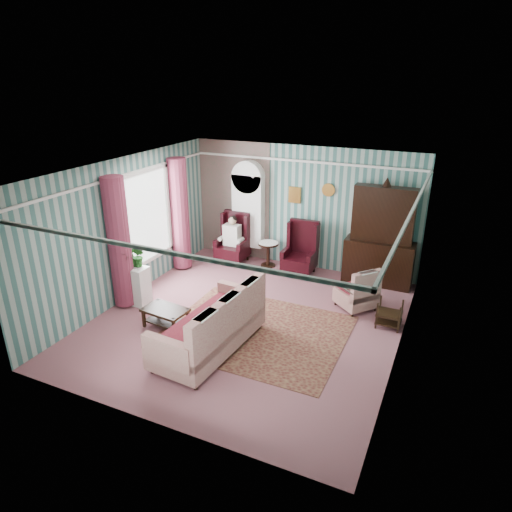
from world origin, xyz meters
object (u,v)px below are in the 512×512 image
at_px(wingback_right, 300,249).
at_px(sofa, 209,322).
at_px(wingback_left, 232,239).
at_px(nest_table, 389,314).
at_px(dresser_hutch, 381,233).
at_px(seated_woman, 232,240).
at_px(floral_armchair, 357,287).
at_px(coffee_table, 166,318).
at_px(round_side_table, 268,254).
at_px(bookcase, 248,216).
at_px(plant_stand, 135,285).

relative_size(wingback_right, sofa, 0.55).
height_order(wingback_left, nest_table, wingback_left).
relative_size(dresser_hutch, wingback_left, 1.89).
bearing_deg(seated_woman, nest_table, -20.85).
bearing_deg(wingback_left, nest_table, -20.85).
relative_size(floral_armchair, coffee_table, 1.12).
distance_m(wingback_right, sofa, 3.60).
distance_m(wingback_right, round_side_table, 0.92).
height_order(bookcase, floral_armchair, bookcase).
distance_m(bookcase, floral_armchair, 3.49).
bearing_deg(coffee_table, dresser_hutch, 48.03).
bearing_deg(bookcase, wingback_left, -122.66).
height_order(round_side_table, nest_table, round_side_table).
bearing_deg(wingback_right, wingback_left, 180.00).
distance_m(round_side_table, nest_table, 3.60).
height_order(round_side_table, plant_stand, plant_stand).
bearing_deg(round_side_table, floral_armchair, -26.82).
bearing_deg(sofa, wingback_left, 25.73).
xyz_separation_m(dresser_hutch, seated_woman, (-3.50, -0.27, -0.59)).
height_order(dresser_hutch, floral_armchair, dresser_hutch).
height_order(plant_stand, coffee_table, plant_stand).
bearing_deg(round_side_table, nest_table, -28.20).
distance_m(plant_stand, floral_armchair, 4.46).
distance_m(wingback_left, round_side_table, 0.97).
relative_size(dresser_hutch, coffee_table, 2.90).
xyz_separation_m(wingback_left, round_side_table, (0.90, 0.15, -0.33)).
bearing_deg(bookcase, dresser_hutch, -2.11).
relative_size(seated_woman, sofa, 0.52).
xyz_separation_m(dresser_hutch, round_side_table, (-2.60, -0.12, -0.88)).
relative_size(wingback_right, round_side_table, 2.08).
height_order(round_side_table, coffee_table, round_side_table).
xyz_separation_m(bookcase, seated_woman, (-0.25, -0.39, -0.53)).
bearing_deg(coffee_table, plant_stand, 154.05).
xyz_separation_m(bookcase, floral_armchair, (3.09, -1.47, -0.66)).
bearing_deg(plant_stand, coffee_table, -25.95).
bearing_deg(wingback_right, floral_armchair, -34.28).
xyz_separation_m(plant_stand, coffee_table, (1.10, -0.54, -0.21)).
xyz_separation_m(wingback_left, floral_armchair, (3.34, -1.08, -0.17)).
xyz_separation_m(bookcase, wingback_right, (1.50, -0.39, -0.50)).
distance_m(dresser_hutch, coffee_table, 4.88).
relative_size(bookcase, wingback_left, 1.79).
relative_size(seated_woman, coffee_table, 1.45).
distance_m(wingback_left, wingback_right, 1.75).
bearing_deg(seated_woman, floral_armchair, -17.97).
relative_size(round_side_table, sofa, 0.27).
height_order(seated_woman, plant_stand, seated_woman).
relative_size(sofa, coffee_table, 2.77).
distance_m(wingback_left, coffee_table, 3.33).
bearing_deg(round_side_table, bookcase, 159.73).
xyz_separation_m(dresser_hutch, sofa, (-2.09, -3.85, -0.65)).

